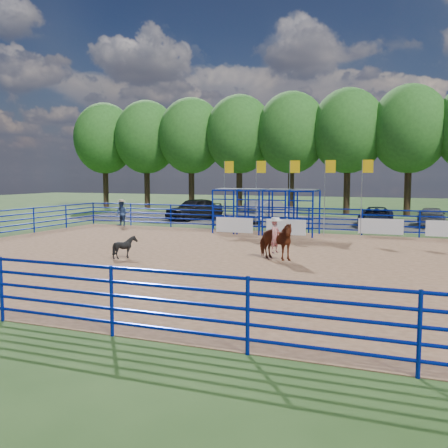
{
  "coord_description": "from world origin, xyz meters",
  "views": [
    {
      "loc": [
        5.91,
        -18.65,
        3.37
      ],
      "look_at": [
        -1.78,
        1.0,
        1.3
      ],
      "focal_mm": 40.0,
      "sensor_mm": 36.0,
      "label": 1
    }
  ],
  "objects_px": {
    "horse_and_rider": "(275,238)",
    "car_b": "(268,211)",
    "spectator_cowboy": "(122,213)",
    "car_d": "(431,217)",
    "calf": "(125,247)",
    "car_c": "(376,217)",
    "car_a": "(194,209)"
  },
  "relations": [
    {
      "from": "calf",
      "to": "car_c",
      "type": "distance_m",
      "value": 18.82
    },
    {
      "from": "car_b",
      "to": "spectator_cowboy",
      "type": "bearing_deg",
      "value": 58.86
    },
    {
      "from": "horse_and_rider",
      "to": "calf",
      "type": "relative_size",
      "value": 2.54
    },
    {
      "from": "car_b",
      "to": "car_c",
      "type": "relative_size",
      "value": 1.06
    },
    {
      "from": "car_b",
      "to": "calf",
      "type": "bearing_deg",
      "value": 108.38
    },
    {
      "from": "car_a",
      "to": "car_d",
      "type": "bearing_deg",
      "value": 23.98
    },
    {
      "from": "car_a",
      "to": "car_c",
      "type": "height_order",
      "value": "car_a"
    },
    {
      "from": "spectator_cowboy",
      "to": "car_d",
      "type": "bearing_deg",
      "value": 21.02
    },
    {
      "from": "horse_and_rider",
      "to": "car_d",
      "type": "height_order",
      "value": "horse_and_rider"
    },
    {
      "from": "car_a",
      "to": "car_d",
      "type": "xyz_separation_m",
      "value": [
        16.58,
        1.21,
        -0.21
      ]
    },
    {
      "from": "car_c",
      "to": "car_d",
      "type": "bearing_deg",
      "value": 21.05
    },
    {
      "from": "spectator_cowboy",
      "to": "horse_and_rider",
      "type": "bearing_deg",
      "value": -34.9
    },
    {
      "from": "car_b",
      "to": "car_d",
      "type": "xyz_separation_m",
      "value": [
        10.83,
        1.07,
        -0.19
      ]
    },
    {
      "from": "horse_and_rider",
      "to": "car_b",
      "type": "relative_size",
      "value": 0.48
    },
    {
      "from": "calf",
      "to": "spectator_cowboy",
      "type": "distance_m",
      "value": 13.14
    },
    {
      "from": "car_c",
      "to": "calf",
      "type": "bearing_deg",
      "value": -118.75
    },
    {
      "from": "car_a",
      "to": "car_c",
      "type": "bearing_deg",
      "value": 18.8
    },
    {
      "from": "calf",
      "to": "car_a",
      "type": "relative_size",
      "value": 0.19
    },
    {
      "from": "spectator_cowboy",
      "to": "car_b",
      "type": "xyz_separation_m",
      "value": [
        8.21,
        6.25,
        -0.07
      ]
    },
    {
      "from": "car_b",
      "to": "car_c",
      "type": "height_order",
      "value": "car_b"
    },
    {
      "from": "calf",
      "to": "car_b",
      "type": "bearing_deg",
      "value": -13.43
    },
    {
      "from": "calf",
      "to": "car_a",
      "type": "distance_m",
      "value": 17.72
    },
    {
      "from": "spectator_cowboy",
      "to": "car_d",
      "type": "relative_size",
      "value": 0.4
    },
    {
      "from": "horse_and_rider",
      "to": "car_d",
      "type": "distance_m",
      "value": 17.46
    },
    {
      "from": "spectator_cowboy",
      "to": "car_d",
      "type": "height_order",
      "value": "spectator_cowboy"
    },
    {
      "from": "horse_and_rider",
      "to": "spectator_cowboy",
      "type": "height_order",
      "value": "horse_and_rider"
    },
    {
      "from": "spectator_cowboy",
      "to": "car_c",
      "type": "height_order",
      "value": "spectator_cowboy"
    },
    {
      "from": "horse_and_rider",
      "to": "car_a",
      "type": "distance_m",
      "value": 18.46
    },
    {
      "from": "spectator_cowboy",
      "to": "car_b",
      "type": "relative_size",
      "value": 0.35
    },
    {
      "from": "car_c",
      "to": "car_a",
      "type": "bearing_deg",
      "value": 176.86
    },
    {
      "from": "horse_and_rider",
      "to": "car_a",
      "type": "bearing_deg",
      "value": 124.76
    },
    {
      "from": "car_b",
      "to": "car_c",
      "type": "bearing_deg",
      "value": -161.27
    }
  ]
}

